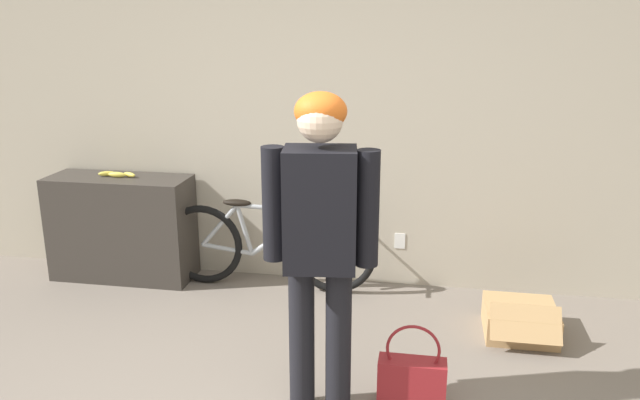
% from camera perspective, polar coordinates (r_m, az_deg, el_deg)
% --- Properties ---
extents(wall_back, '(8.00, 0.07, 2.60)m').
position_cam_1_polar(wall_back, '(4.63, 0.88, 7.90)').
color(wall_back, '#B7AD99').
rests_on(wall_back, ground_plane).
extents(side_shelf, '(1.09, 0.41, 0.81)m').
position_cam_1_polar(side_shelf, '(5.11, -17.64, -2.42)').
color(side_shelf, '#38332D').
rests_on(side_shelf, ground_plane).
extents(person, '(0.57, 0.29, 1.65)m').
position_cam_1_polar(person, '(3.01, 0.00, -2.41)').
color(person, black).
rests_on(person, ground_plane).
extents(bicycle, '(1.64, 0.46, 0.70)m').
position_cam_1_polar(bicycle, '(4.70, -4.86, -4.21)').
color(bicycle, black).
rests_on(bicycle, ground_plane).
extents(banana, '(0.32, 0.09, 0.04)m').
position_cam_1_polar(banana, '(5.00, -18.07, 2.25)').
color(banana, '#EAD64C').
rests_on(banana, side_shelf).
extents(handbag, '(0.36, 0.13, 0.46)m').
position_cam_1_polar(handbag, '(3.44, 8.39, -15.92)').
color(handbag, maroon).
rests_on(handbag, ground_plane).
extents(cardboard_box, '(0.45, 0.52, 0.28)m').
position_cam_1_polar(cardboard_box, '(4.30, 17.81, -10.40)').
color(cardboard_box, tan).
rests_on(cardboard_box, ground_plane).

